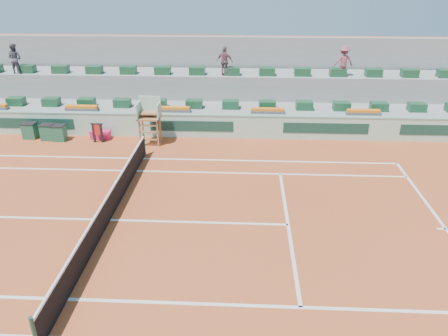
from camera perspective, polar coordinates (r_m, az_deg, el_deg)
The scene contains 19 objects.
ground at distance 16.39m, azimuth -14.65°, elevation -6.59°, with size 90.00×90.00×0.00m, color #A1411F.
seating_tier_lower at distance 25.63m, azimuth -8.11°, elevation 7.18°, with size 36.00×4.00×1.20m, color gray.
seating_tier_upper at distance 26.94m, azimuth -7.60°, elevation 9.66°, with size 36.00×2.40×2.60m, color gray.
stadium_back_wall at distance 28.25m, azimuth -7.14°, elevation 12.29°, with size 36.00×0.40×4.40m, color gray.
player_bag at distance 23.96m, azimuth -15.83°, elevation 4.21°, with size 1.00×0.44×0.44m, color #DF1D5E.
spectator_left at distance 28.54m, azimuth -25.68°, elevation 12.77°, with size 0.82×0.64×1.70m, color #4D4B58.
spectator_mid at distance 25.27m, azimuth 0.11°, elevation 13.77°, with size 0.95×0.40×1.62m, color #714B57.
spectator_right at distance 25.94m, azimuth 15.34°, elevation 13.30°, with size 1.10×0.63×1.70m, color #8A4553.
court_lines at distance 16.39m, azimuth -14.65°, elevation -6.58°, with size 23.89×11.09×0.01m.
tennis_net at distance 16.13m, azimuth -14.85°, elevation -5.00°, with size 0.10×11.97×1.10m.
advertising_hoarding at distance 23.57m, azimuth -9.01°, elevation 5.60°, with size 36.00×0.34×1.26m.
umpire_chair at distance 22.36m, azimuth -9.72°, elevation 6.93°, with size 1.10×0.90×2.40m.
seat_row_lower at distance 24.55m, azimuth -8.61°, elevation 8.35°, with size 32.90×0.60×0.44m.
seat_row_upper at distance 26.00m, azimuth -8.02°, elevation 12.53°, with size 32.90×0.60×0.44m.
flower_planters at distance 24.17m, azimuth -12.47°, elevation 7.56°, with size 26.80×0.36×0.28m.
drink_cooler_a at distance 24.31m, azimuth -20.73°, elevation 4.33°, with size 0.67×0.58×0.84m.
drink_cooler_b at distance 24.66m, azimuth -22.00°, elevation 4.40°, with size 0.71×0.61×0.84m.
drink_cooler_c at distance 25.25m, azimuth -24.02°, elevation 4.51°, with size 0.70×0.61×0.84m.
towel_rack at distance 23.36m, azimuth -16.21°, elevation 4.63°, with size 0.63×0.11×1.03m.
Camera 1 is at (4.78, -13.24, 8.41)m, focal length 35.00 mm.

